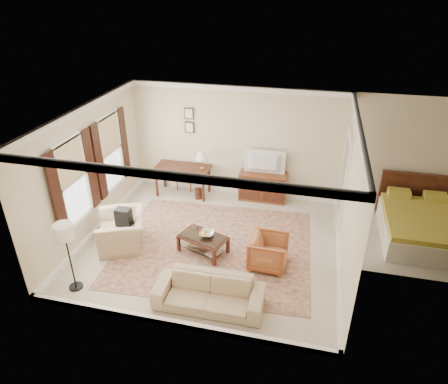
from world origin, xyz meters
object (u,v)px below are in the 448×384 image
at_px(striped_armchair, 268,250).
at_px(club_armchair, 121,226).
at_px(writing_desk, 183,171).
at_px(sideboard, 263,186).
at_px(sofa, 209,289).
at_px(coffee_table, 203,240).
at_px(tv, 264,156).

xyz_separation_m(striped_armchair, club_armchair, (-3.19, -0.01, 0.11)).
height_order(writing_desk, sideboard, writing_desk).
bearing_deg(sofa, sideboard, 84.30).
xyz_separation_m(coffee_table, sofa, (0.54, -1.49, 0.06)).
xyz_separation_m(writing_desk, sideboard, (2.13, 0.20, -0.31)).
bearing_deg(coffee_table, club_armchair, -175.58).
bearing_deg(writing_desk, sofa, -65.40).
height_order(coffee_table, sofa, sofa).
bearing_deg(sofa, striped_armchair, 56.75).
height_order(writing_desk, tv, tv).
bearing_deg(sideboard, club_armchair, -134.26).
bearing_deg(striped_armchair, sofa, 149.51).
relative_size(writing_desk, coffee_table, 1.30).
height_order(striped_armchair, sofa, sofa).
bearing_deg(tv, club_armchair, 45.53).
bearing_deg(coffee_table, sofa, -70.29).
bearing_deg(sofa, club_armchair, 148.80).
relative_size(coffee_table, club_armchair, 1.01).
height_order(writing_desk, striped_armchair, writing_desk).
relative_size(writing_desk, club_armchair, 1.31).
height_order(writing_desk, club_armchair, club_armchair).
xyz_separation_m(sideboard, sofa, (-0.34, -4.09, 0.00)).
relative_size(tv, sofa, 0.52).
distance_m(sideboard, tv, 0.88).
relative_size(writing_desk, sofa, 0.75).
height_order(sideboard, striped_armchair, same).
relative_size(writing_desk, striped_armchair, 1.93).
xyz_separation_m(coffee_table, club_armchair, (-1.79, -0.14, 0.17)).
xyz_separation_m(writing_desk, tv, (2.13, 0.18, 0.57)).
height_order(club_armchair, sofa, club_armchair).
distance_m(sideboard, sofa, 4.11).
relative_size(coffee_table, striped_armchair, 1.48).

